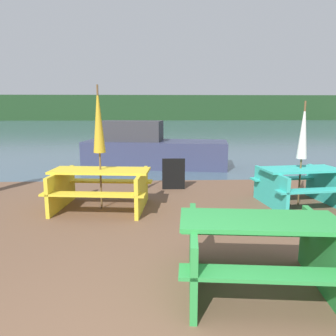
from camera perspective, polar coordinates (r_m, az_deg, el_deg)
water at (r=33.81m, az=-2.65°, el=7.07°), size 60.00×50.00×0.00m
far_treeline at (r=53.75m, az=-2.61°, el=10.44°), size 80.00×1.60×4.00m
picnic_table_green at (r=3.75m, az=15.50°, el=-13.17°), size 1.82×1.55×0.80m
picnic_table_yellow at (r=6.53m, az=-11.60°, el=-2.91°), size 2.01×1.57×0.78m
picnic_table_teal at (r=7.15m, az=21.92°, el=-2.47°), size 1.69×1.56×0.76m
umbrella_gold at (r=6.37m, az=-12.01°, el=8.11°), size 0.23×0.23×2.38m
umbrella_white at (r=7.01m, az=22.50°, el=5.90°), size 0.20×0.20×2.09m
boat at (r=11.03m, az=-2.97°, el=3.24°), size 4.90×2.31×1.53m
signboard at (r=7.96m, az=0.97°, el=-1.04°), size 0.55×0.08×0.75m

